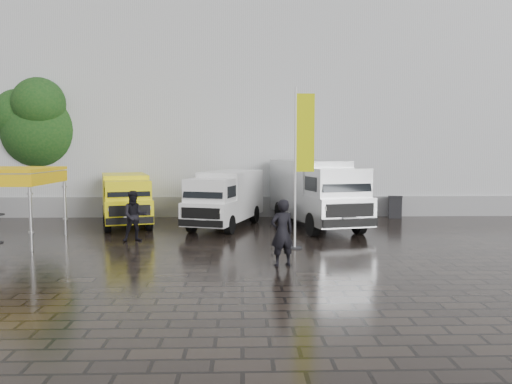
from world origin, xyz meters
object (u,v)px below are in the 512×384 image
van_white (225,199)px  wheelie_bin (395,207)px  van_yellow (126,200)px  person_tent (135,216)px  flagpole (301,158)px  van_silver (316,194)px  person_front (282,233)px  canopy_tent (2,172)px

van_white → wheelie_bin: size_ratio=5.06×
van_yellow → person_tent: 3.90m
van_yellow → flagpole: flagpole is taller
van_white → van_silver: size_ratio=0.83×
person_front → van_yellow: bearing=-71.0°
flagpole → person_tent: 6.37m
van_yellow → person_front: size_ratio=2.53×
van_yellow → person_tent: van_yellow is taller
van_white → wheelie_bin: 8.59m
person_front → wheelie_bin: bearing=-142.2°
wheelie_bin → van_white: bearing=-148.2°
van_white → person_tent: bearing=-116.1°
flagpole → van_white: bearing=119.5°
van_yellow → flagpole: (7.00, -5.16, 1.91)m
van_yellow → van_white: (4.34, -0.44, 0.07)m
van_silver → wheelie_bin: size_ratio=6.07×
van_white → person_tent: size_ratio=2.98×
van_yellow → wheelie_bin: size_ratio=4.47×
van_yellow → person_tent: bearing=-88.9°
person_tent → van_white: bearing=27.8°
van_silver → canopy_tent: van_silver is taller
flagpole → wheelie_bin: size_ratio=4.97×
van_white → canopy_tent: canopy_tent is taller
flagpole → wheelie_bin: bearing=53.3°
van_white → canopy_tent: size_ratio=1.63×
van_white → van_yellow: bearing=-167.8°
van_white → flagpole: 5.72m
wheelie_bin → person_front: bearing=-108.7°
van_silver → canopy_tent: size_ratio=1.96×
canopy_tent → flagpole: size_ratio=0.62×
flagpole → person_tent: flagpole is taller
van_silver → canopy_tent: bearing=-177.4°
wheelie_bin → van_silver: bearing=-132.8°
van_yellow → person_front: (6.18, -7.71, -0.16)m
van_silver → person_front: van_silver is taller
person_tent → van_silver: bearing=5.5°
flagpole → van_silver: bearing=75.1°
canopy_tent → wheelie_bin: size_ratio=3.10×
canopy_tent → person_tent: bearing=2.6°
van_silver → van_white: bearing=164.0°
canopy_tent → wheelie_bin: (15.88, 6.12, -1.97)m
van_silver → wheelie_bin: 5.20m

